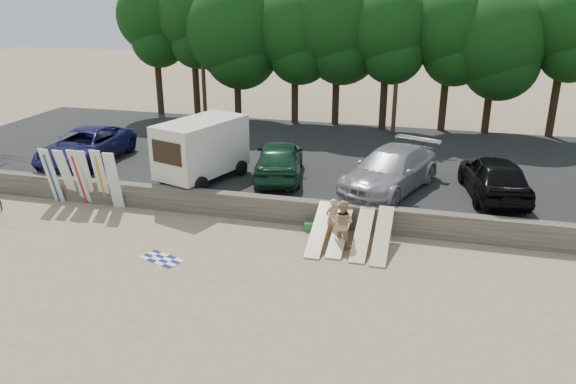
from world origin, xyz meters
name	(u,v)px	position (x,y,z in m)	size (l,w,h in m)	color
ground	(294,257)	(0.00, 0.00, 0.00)	(120.00, 120.00, 0.00)	tan
seawall	(313,213)	(0.00, 3.00, 0.50)	(44.00, 0.50, 1.00)	#6B6356
parking_lot	(344,162)	(0.00, 10.50, 0.35)	(44.00, 14.50, 0.70)	#282828
treeline	(357,26)	(-0.61, 17.44, 6.70)	(32.95, 6.71, 9.27)	#382616
utility_poles	(398,52)	(2.00, 16.00, 5.43)	(25.80, 0.26, 9.00)	#473321
box_trailer	(201,147)	(-5.59, 5.17, 2.22)	(3.41, 4.71, 2.71)	silver
car_0	(86,146)	(-12.19, 6.12, 1.53)	(2.76, 5.99, 1.66)	#141647
car_1	(279,159)	(-2.32, 6.32, 1.57)	(2.07, 5.14, 1.75)	#163D26
car_2	(390,170)	(2.71, 5.92, 1.58)	(2.48, 6.09, 1.77)	#97969B
car_3	(494,176)	(6.93, 6.18, 1.60)	(2.12, 5.27, 1.80)	black
surfboard_upright_0	(51,175)	(-11.41, 2.39, 1.27)	(0.50, 0.06, 2.60)	silver
surfboard_upright_1	(67,176)	(-10.79, 2.57, 1.25)	(0.50, 0.06, 2.60)	silver
surfboard_upright_2	(79,177)	(-10.14, 2.52, 1.27)	(0.50, 0.06, 2.60)	silver
surfboard_upright_3	(85,177)	(-9.88, 2.57, 1.27)	(0.50, 0.06, 2.60)	silver
surfboard_upright_4	(101,178)	(-9.18, 2.65, 1.28)	(0.50, 0.06, 2.60)	silver
surfboard_upright_5	(114,181)	(-8.44, 2.44, 1.28)	(0.50, 0.06, 2.60)	silver
surfboard_low_0	(320,229)	(0.61, 1.37, 0.56)	(0.56, 3.00, 0.07)	#D0B483
surfboard_low_1	(340,231)	(1.34, 1.56, 0.49)	(0.56, 3.00, 0.07)	#D0B483
surfboard_low_2	(362,234)	(2.18, 1.45, 0.51)	(0.56, 3.00, 0.07)	#D0B483
surfboard_low_3	(382,235)	(2.90, 1.33, 0.59)	(0.56, 3.00, 0.07)	#D0B483
beachgoer_a	(332,219)	(0.97, 1.94, 0.78)	(0.57, 0.38, 1.57)	tan
beachgoer_b	(342,223)	(1.45, 1.34, 0.89)	(0.86, 0.67, 1.78)	tan
cooler	(309,226)	(0.00, 2.40, 0.16)	(0.38, 0.30, 0.32)	green
gear_bag	(330,233)	(0.86, 2.08, 0.11)	(0.30, 0.25, 0.22)	orange
beach_towel	(162,259)	(-4.43, -1.33, 0.01)	(1.50, 1.50, 0.00)	white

